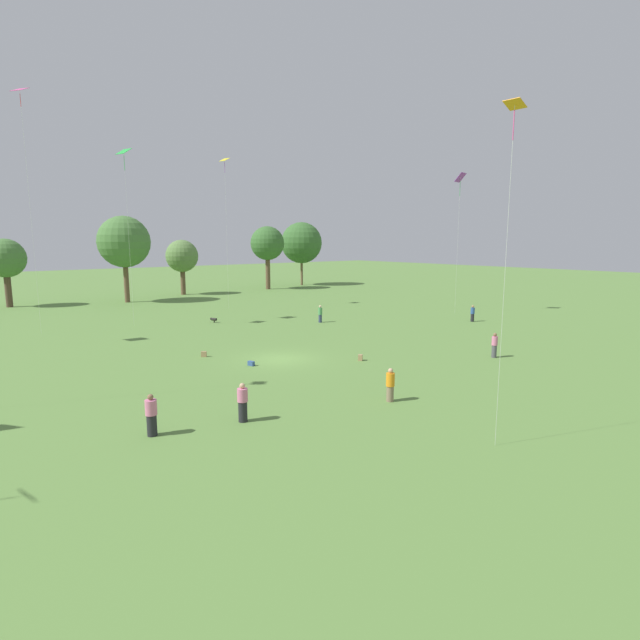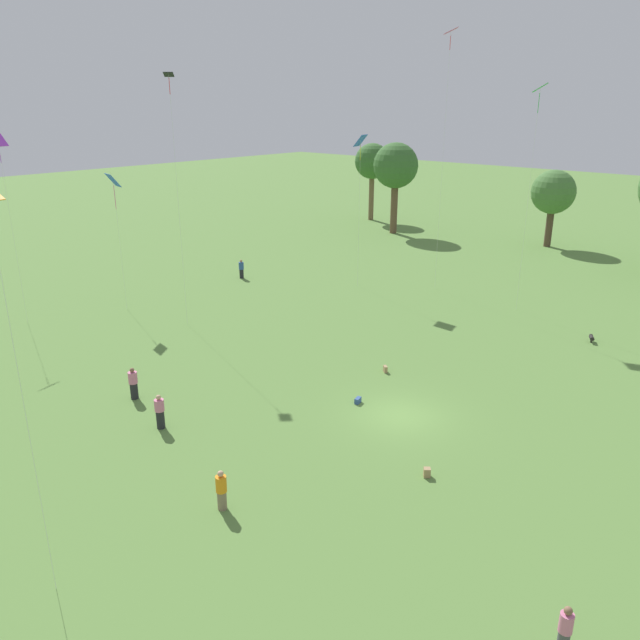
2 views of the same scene
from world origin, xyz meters
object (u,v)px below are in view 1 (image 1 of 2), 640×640
(dog_0, at_px, (213,319))
(picnic_bag_0, at_px, (204,354))
(person_5, at_px, (473,314))
(person_7, at_px, (320,314))
(picnic_bag_1, at_px, (251,363))
(person_6, at_px, (390,385))
(kite_8, at_px, (460,182))
(picnic_bag_2, at_px, (360,358))
(kite_2, at_px, (21,102))
(kite_7, at_px, (225,168))
(kite_9, at_px, (124,158))
(person_0, at_px, (151,415))
(person_2, at_px, (494,345))
(person_8, at_px, (243,403))
(kite_6, at_px, (513,133))

(dog_0, height_order, picnic_bag_0, dog_0)
(person_5, height_order, person_7, person_7)
(picnic_bag_1, bearing_deg, picnic_bag_0, 106.86)
(person_6, relative_size, kite_8, 0.11)
(person_6, distance_m, picnic_bag_2, 8.45)
(person_7, bearing_deg, person_6, -41.46)
(person_6, height_order, kite_2, kite_2)
(person_7, bearing_deg, picnic_bag_2, -39.96)
(kite_7, height_order, kite_8, kite_7)
(picnic_bag_0, height_order, picnic_bag_2, picnic_bag_2)
(kite_9, distance_m, picnic_bag_2, 28.30)
(person_7, xyz_separation_m, picnic_bag_2, (-7.68, -13.72, -0.63))
(picnic_bag_0, bearing_deg, person_0, -124.32)
(person_5, xyz_separation_m, dog_0, (-19.87, 15.29, -0.48))
(person_5, height_order, dog_0, person_5)
(person_5, relative_size, picnic_bag_2, 4.04)
(person_0, xyz_separation_m, person_2, (22.93, -1.00, -0.01))
(dog_0, bearing_deg, picnic_bag_2, -116.82)
(person_2, distance_m, kite_9, 34.68)
(person_6, xyz_separation_m, person_8, (-7.01, 2.10, 0.02))
(person_7, height_order, kite_8, kite_8)
(person_7, xyz_separation_m, kite_7, (-1.97, 14.51, 14.98))
(person_2, relative_size, person_6, 1.01)
(person_7, bearing_deg, person_8, -56.78)
(kite_8, bearing_deg, person_5, 89.46)
(kite_2, relative_size, kite_6, 1.57)
(person_7, distance_m, picnic_bag_1, 17.41)
(person_7, distance_m, kite_6, 31.81)
(kite_8, bearing_deg, picnic_bag_0, 39.43)
(kite_9, xyz_separation_m, picnic_bag_0, (-0.59, -15.70, -14.78))
(picnic_bag_2, bearing_deg, kite_6, -112.26)
(kite_8, distance_m, picnic_bag_2, 28.11)
(kite_2, xyz_separation_m, kite_6, (9.01, -37.12, -7.10))
(person_2, height_order, kite_8, kite_8)
(person_7, relative_size, picnic_bag_1, 3.49)
(person_8, relative_size, kite_7, 0.10)
(kite_2, bearing_deg, person_7, 73.89)
(picnic_bag_1, distance_m, picnic_bag_2, 7.11)
(kite_7, bearing_deg, person_5, 58.36)
(kite_6, xyz_separation_m, kite_7, (11.13, 41.47, 4.32))
(person_5, relative_size, kite_6, 0.13)
(kite_6, bearing_deg, dog_0, 32.77)
(dog_0, bearing_deg, person_0, -149.71)
(person_6, bearing_deg, dog_0, 42.75)
(kite_2, distance_m, picnic_bag_0, 25.63)
(kite_7, relative_size, picnic_bag_1, 35.50)
(person_5, distance_m, kite_7, 31.05)
(kite_2, xyz_separation_m, kite_7, (20.15, 4.35, -2.78))
(kite_8, bearing_deg, kite_6, 74.54)
(person_2, height_order, picnic_bag_1, person_2)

